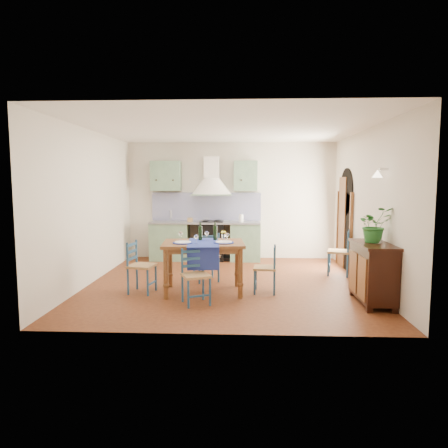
% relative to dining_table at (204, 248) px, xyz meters
% --- Properties ---
extents(floor, '(5.00, 5.00, 0.00)m').
position_rel_dining_table_xyz_m(floor, '(0.37, 0.64, -0.75)').
color(floor, '#431D0E').
rests_on(floor, ground).
extents(back_wall, '(5.00, 0.96, 2.80)m').
position_rel_dining_table_xyz_m(back_wall, '(-0.10, 2.93, 0.30)').
color(back_wall, beige).
rests_on(back_wall, ground).
extents(right_wall, '(0.26, 5.00, 2.80)m').
position_rel_dining_table_xyz_m(right_wall, '(2.86, 0.92, 0.58)').
color(right_wall, beige).
rests_on(right_wall, ground).
extents(left_wall, '(0.04, 5.00, 2.80)m').
position_rel_dining_table_xyz_m(left_wall, '(-2.13, 0.64, 0.65)').
color(left_wall, beige).
rests_on(left_wall, ground).
extents(ceiling, '(5.00, 5.00, 0.01)m').
position_rel_dining_table_xyz_m(ceiling, '(0.37, 0.64, 2.05)').
color(ceiling, silver).
rests_on(ceiling, back_wall).
extents(dining_table, '(1.41, 1.08, 1.17)m').
position_rel_dining_table_xyz_m(dining_table, '(0.00, 0.00, 0.00)').
color(dining_table, brown).
rests_on(dining_table, ground).
extents(chair_near, '(0.52, 0.52, 0.84)m').
position_rel_dining_table_xyz_m(chair_near, '(-0.07, -0.62, -0.32)').
color(chair_near, navy).
rests_on(chair_near, ground).
extents(chair_far, '(0.56, 0.56, 0.92)m').
position_rel_dining_table_xyz_m(chair_far, '(-0.02, 0.76, -0.28)').
color(chair_far, navy).
rests_on(chair_far, ground).
extents(chair_left, '(0.47, 0.47, 0.87)m').
position_rel_dining_table_xyz_m(chair_left, '(-1.06, -0.06, -0.31)').
color(chair_left, navy).
rests_on(chair_left, ground).
extents(chair_right, '(0.41, 0.41, 0.80)m').
position_rel_dining_table_xyz_m(chair_right, '(1.06, 0.03, -0.34)').
color(chair_right, navy).
rests_on(chair_right, ground).
extents(chair_spare, '(0.52, 0.52, 0.90)m').
position_rel_dining_table_xyz_m(chair_spare, '(2.60, 1.38, -0.29)').
color(chair_spare, navy).
rests_on(chair_spare, ground).
extents(sideboard, '(0.50, 1.05, 0.94)m').
position_rel_dining_table_xyz_m(sideboard, '(2.63, -0.51, -0.25)').
color(sideboard, black).
rests_on(sideboard, ground).
extents(potted_plant, '(0.58, 0.53, 0.54)m').
position_rel_dining_table_xyz_m(potted_plant, '(2.65, -0.44, 0.45)').
color(potted_plant, '#226427').
rests_on(potted_plant, sideboard).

